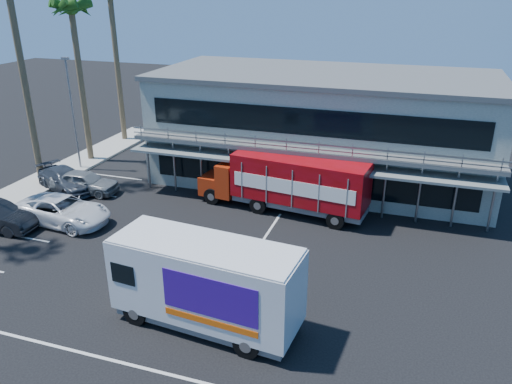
% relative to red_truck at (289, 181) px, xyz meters
% --- Properties ---
extents(ground, '(120.00, 120.00, 0.00)m').
position_rel_red_truck_xyz_m(ground, '(-2.29, -8.59, -1.91)').
color(ground, black).
rests_on(ground, ground).
extents(building, '(22.40, 12.00, 7.30)m').
position_rel_red_truck_xyz_m(building, '(0.71, 6.35, 1.75)').
color(building, gray).
rests_on(building, ground).
extents(curb_strip, '(3.00, 32.00, 0.16)m').
position_rel_red_truck_xyz_m(curb_strip, '(-17.29, -2.59, -1.83)').
color(curb_strip, '#A5A399').
rests_on(curb_strip, ground).
extents(palm_e, '(2.80, 2.80, 12.25)m').
position_rel_red_truck_xyz_m(palm_e, '(-16.99, 4.41, 8.67)').
color(palm_e, brown).
rests_on(palm_e, ground).
extents(palm_f, '(2.80, 2.80, 13.25)m').
position_rel_red_truck_xyz_m(palm_f, '(-17.39, 9.91, 9.56)').
color(palm_f, brown).
rests_on(palm_f, ground).
extents(light_pole_far, '(0.50, 0.25, 8.09)m').
position_rel_red_truck_xyz_m(light_pole_far, '(-16.49, 2.41, 2.60)').
color(light_pole_far, gray).
rests_on(light_pole_far, ground).
extents(red_truck, '(10.52, 3.71, 3.47)m').
position_rel_red_truck_xyz_m(red_truck, '(0.00, 0.00, 0.00)').
color(red_truck, '#A0260C').
rests_on(red_truck, ground).
extents(white_van, '(7.64, 3.22, 3.63)m').
position_rel_red_truck_xyz_m(white_van, '(-0.30, -11.55, 0.02)').
color(white_van, silver).
rests_on(white_van, ground).
extents(parked_car_c, '(5.79, 2.95, 1.57)m').
position_rel_red_truck_xyz_m(parked_car_c, '(-11.79, -5.58, -1.12)').
color(parked_car_c, white).
rests_on(parked_car_c, ground).
extents(parked_car_d, '(5.42, 3.90, 1.46)m').
position_rel_red_truck_xyz_m(parked_car_d, '(-14.79, -1.36, -1.18)').
color(parked_car_d, '#303640').
rests_on(parked_car_d, ground).
extents(parked_car_e, '(4.57, 2.13, 1.51)m').
position_rel_red_truck_xyz_m(parked_car_e, '(-13.32, -1.39, -1.15)').
color(parked_car_e, gray).
rests_on(parked_car_e, ground).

